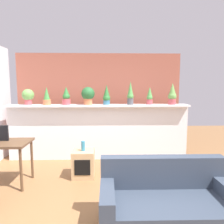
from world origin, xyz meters
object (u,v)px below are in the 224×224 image
Objects in this scene: potted_plant_3 at (88,95)px; potted_plant_6 at (150,96)px; potted_plant_0 at (28,96)px; potted_plant_2 at (66,97)px; vase_on_shelf at (83,146)px; potted_plant_5 at (130,94)px; potted_plant_1 at (47,97)px; couch at (167,206)px; potted_plant_7 at (172,95)px; potted_plant_4 at (107,96)px; side_cube_shelf at (83,164)px.

potted_plant_6 is at bearing 2.03° from potted_plant_3.
potted_plant_0 is 0.86m from potted_plant_2.
potted_plant_0 reaches higher than vase_on_shelf.
potted_plant_5 is at bearing -0.57° from potted_plant_2.
potted_plant_5 is (0.95, -0.00, 0.02)m from potted_plant_3.
vase_on_shelf is (0.89, -0.95, -0.86)m from potted_plant_1.
couch is at bearing -50.21° from potted_plant_1.
potted_plant_7 reaches higher than potted_plant_6.
couch is (1.13, -1.47, -0.31)m from vase_on_shelf.
couch reaches higher than vase_on_shelf.
potted_plant_4 is 1.61m from side_cube_shelf.
potted_plant_1 is at bearing 179.95° from potted_plant_3.
potted_plant_6 reaches higher than side_cube_shelf.
potted_plant_5 reaches higher than couch.
couch is at bearing -65.53° from potted_plant_3.
potted_plant_7 reaches higher than potted_plant_0.
potted_plant_3 is at bearing -177.24° from potted_plant_4.
side_cube_shelf is at bearing -145.26° from potted_plant_6.
potted_plant_2 reaches higher than potted_plant_1.
potted_plant_4 is 1.38m from vase_on_shelf.
potted_plant_1 reaches higher than potted_plant_3.
potted_plant_1 is 0.43m from potted_plant_2.
side_cube_shelf is at bearing -153.91° from potted_plant_7.
side_cube_shelf is 2.72× the size of vase_on_shelf.
vase_on_shelf is at bearing -37.27° from potted_plant_0.
potted_plant_7 is 0.97× the size of side_cube_shelf.
potted_plant_0 is 0.23× the size of couch.
potted_plant_2 is at bearing 179.96° from potted_plant_7.
potted_plant_4 is at bearing 105.71° from couch.
potted_plant_6 is at bearing 1.71° from potted_plant_4.
potted_plant_2 is (0.43, 0.01, 0.00)m from potted_plant_1.
potted_plant_0 reaches higher than side_cube_shelf.
potted_plant_2 is at bearing 115.95° from side_cube_shelf.
potted_plant_3 is 0.42m from potted_plant_4.
potted_plant_2 is at bearing -178.82° from potted_plant_6.
potted_plant_0 is 2.75m from potted_plant_6.
vase_on_shelf is (-0.44, -0.97, -0.88)m from potted_plant_4.
potted_plant_4 is (0.42, 0.02, -0.02)m from potted_plant_3.
potted_plant_5 reaches higher than potted_plant_7.
potted_plant_3 is 1.56m from side_cube_shelf.
side_cube_shelf is (1.32, -0.99, -1.22)m from potted_plant_0.
potted_plant_7 is at bearing 0.17° from potted_plant_1.
potted_plant_3 is 2.93m from couch.
potted_plant_7 is 2.64× the size of vase_on_shelf.
side_cube_shelf is 0.34m from vase_on_shelf.
potted_plant_0 is 1.88m from vase_on_shelf.
potted_plant_0 is at bearing 177.68° from potted_plant_3.
vase_on_shelf is at bearing -64.36° from potted_plant_2.
side_cube_shelf is at bearing 92.35° from vase_on_shelf.
potted_plant_3 is 1.31m from vase_on_shelf.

